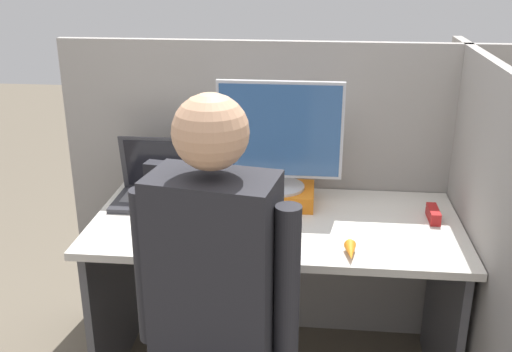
# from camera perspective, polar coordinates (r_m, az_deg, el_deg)

# --- Properties ---
(cubicle_panel_back) EXTENTS (1.94, 0.04, 1.38)m
(cubicle_panel_back) POSITION_cam_1_polar(r_m,az_deg,el_deg) (2.73, 2.43, -1.79)
(cubicle_panel_back) COLOR gray
(cubicle_panel_back) RESTS_ON ground
(cubicle_panel_right) EXTENTS (0.04, 1.34, 1.38)m
(cubicle_panel_right) POSITION_cam_1_polar(r_m,az_deg,el_deg) (2.40, 19.99, -6.45)
(cubicle_panel_right) COLOR gray
(cubicle_panel_right) RESTS_ON ground
(desk) EXTENTS (1.44, 0.70, 0.74)m
(desk) POSITION_cam_1_polar(r_m,az_deg,el_deg) (2.45, 1.85, -8.10)
(desk) COLOR beige
(desk) RESTS_ON ground
(paper_box) EXTENTS (0.29, 0.22, 0.07)m
(paper_box) POSITION_cam_1_polar(r_m,az_deg,el_deg) (2.51, 2.18, -1.85)
(paper_box) COLOR orange
(paper_box) RESTS_ON desk
(monitor) EXTENTS (0.51, 0.21, 0.45)m
(monitor) POSITION_cam_1_polar(r_m,az_deg,el_deg) (2.43, 2.27, 3.86)
(monitor) COLOR #B2B2B7
(monitor) RESTS_ON paper_box
(laptop) EXTENTS (0.37, 0.25, 0.26)m
(laptop) POSITION_cam_1_polar(r_m,az_deg,el_deg) (2.56, -9.09, -1.27)
(laptop) COLOR #2D2D33
(laptop) RESTS_ON desk
(mouse) EXTENTS (0.06, 0.04, 0.04)m
(mouse) POSITION_cam_1_polar(r_m,az_deg,el_deg) (2.31, -3.64, -4.44)
(mouse) COLOR black
(mouse) RESTS_ON desk
(stapler) EXTENTS (0.04, 0.13, 0.05)m
(stapler) POSITION_cam_1_polar(r_m,az_deg,el_deg) (2.46, 16.53, -3.51)
(stapler) COLOR #A31919
(stapler) RESTS_ON desk
(carrot_toy) EXTENTS (0.04, 0.13, 0.04)m
(carrot_toy) POSITION_cam_1_polar(r_m,az_deg,el_deg) (2.11, 9.00, -7.10)
(carrot_toy) COLOR orange
(carrot_toy) RESTS_ON desk
(office_chair) EXTENTS (0.55, 0.60, 1.12)m
(office_chair) POSITION_cam_1_polar(r_m,az_deg,el_deg) (1.95, -3.76, -16.16)
(office_chair) COLOR black
(office_chair) RESTS_ON ground
(person) EXTENTS (0.47, 0.47, 1.41)m
(person) POSITION_cam_1_polar(r_m,az_deg,el_deg) (1.67, -3.89, -12.75)
(person) COLOR #282D4C
(person) RESTS_ON ground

